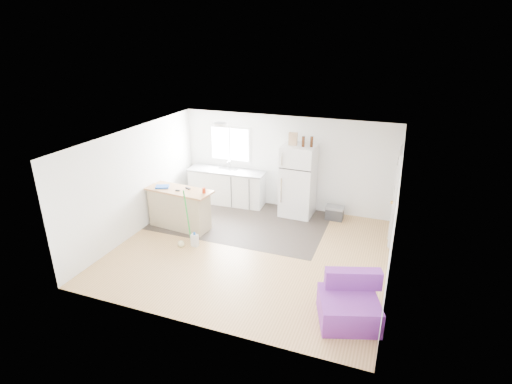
% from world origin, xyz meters
% --- Properties ---
extents(room, '(5.51, 5.01, 2.41)m').
position_xyz_m(room, '(0.00, 0.00, 1.20)').
color(room, '#AB7C48').
rests_on(room, ground).
extents(vinyl_zone, '(4.05, 2.50, 0.00)m').
position_xyz_m(vinyl_zone, '(-0.73, 1.25, 0.00)').
color(vinyl_zone, '#2D2722').
rests_on(vinyl_zone, floor).
extents(window, '(1.18, 0.06, 0.98)m').
position_xyz_m(window, '(-1.55, 2.49, 1.55)').
color(window, white).
rests_on(window, back_wall).
extents(interior_door, '(0.11, 0.92, 2.10)m').
position_xyz_m(interior_door, '(2.72, 1.55, 1.02)').
color(interior_door, white).
rests_on(interior_door, right_wall).
extents(ceiling_fixture, '(0.30, 0.30, 0.07)m').
position_xyz_m(ceiling_fixture, '(-1.20, 1.20, 2.36)').
color(ceiling_fixture, white).
rests_on(ceiling_fixture, ceiling).
extents(kitchen_cabinets, '(2.09, 0.73, 1.20)m').
position_xyz_m(kitchen_cabinets, '(-1.53, 2.18, 0.47)').
color(kitchen_cabinets, white).
rests_on(kitchen_cabinets, floor).
extents(peninsula, '(1.60, 0.74, 0.95)m').
position_xyz_m(peninsula, '(-1.95, 0.43, 0.48)').
color(peninsula, tan).
rests_on(peninsula, floor).
extents(refrigerator, '(0.81, 0.77, 1.79)m').
position_xyz_m(refrigerator, '(0.43, 2.11, 0.90)').
color(refrigerator, white).
rests_on(refrigerator, floor).
extents(cooler, '(0.44, 0.30, 0.34)m').
position_xyz_m(cooler, '(1.38, 2.13, 0.17)').
color(cooler, '#303033').
rests_on(cooler, floor).
extents(purple_seat, '(1.12, 1.11, 0.74)m').
position_xyz_m(purple_seat, '(2.25, -1.50, 0.27)').
color(purple_seat, '#7B2E96').
rests_on(purple_seat, floor).
extents(cleaner_jug, '(0.16, 0.12, 0.32)m').
position_xyz_m(cleaner_jug, '(-1.19, -0.27, 0.14)').
color(cleaner_jug, silver).
rests_on(cleaner_jug, floor).
extents(mop, '(0.26, 0.37, 1.35)m').
position_xyz_m(mop, '(-1.43, -0.36, 0.23)').
color(mop, green).
rests_on(mop, floor).
extents(red_cup, '(0.09, 0.09, 0.12)m').
position_xyz_m(red_cup, '(-1.29, 0.44, 1.01)').
color(red_cup, red).
rests_on(red_cup, peninsula).
extents(blue_tray, '(0.36, 0.33, 0.04)m').
position_xyz_m(blue_tray, '(-2.36, 0.42, 0.97)').
color(blue_tray, '#1348B2').
rests_on(blue_tray, peninsula).
extents(tool_a, '(0.15, 0.10, 0.03)m').
position_xyz_m(tool_a, '(-1.75, 0.54, 0.97)').
color(tool_a, black).
rests_on(tool_a, peninsula).
extents(tool_b, '(0.10, 0.05, 0.03)m').
position_xyz_m(tool_b, '(-1.91, 0.34, 0.97)').
color(tool_b, black).
rests_on(tool_b, peninsula).
extents(cardboard_box, '(0.20, 0.11, 0.30)m').
position_xyz_m(cardboard_box, '(0.28, 2.07, 1.94)').
color(cardboard_box, tan).
rests_on(cardboard_box, refrigerator).
extents(bottle_left, '(0.08, 0.08, 0.25)m').
position_xyz_m(bottle_left, '(0.54, 2.00, 1.92)').
color(bottle_left, '#3D1C0B').
rests_on(bottle_left, refrigerator).
extents(bottle_right, '(0.08, 0.08, 0.25)m').
position_xyz_m(bottle_right, '(0.73, 2.06, 1.92)').
color(bottle_right, '#3D1C0B').
rests_on(bottle_right, refrigerator).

